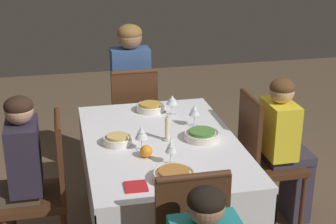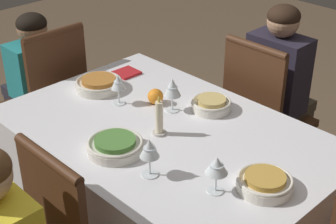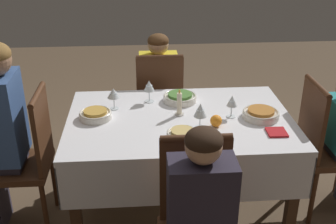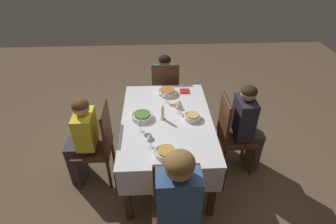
{
  "view_description": "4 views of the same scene",
  "coord_description": "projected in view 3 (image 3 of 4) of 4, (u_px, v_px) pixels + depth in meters",
  "views": [
    {
      "loc": [
        2.8,
        -0.57,
        2.01
      ],
      "look_at": [
        -0.04,
        0.05,
        0.89
      ],
      "focal_mm": 55.0,
      "sensor_mm": 36.0,
      "label": 1
    },
    {
      "loc": [
        -1.31,
        1.26,
        1.83
      ],
      "look_at": [
        0.02,
        -0.03,
        0.79
      ],
      "focal_mm": 55.0,
      "sensor_mm": 36.0,
      "label": 2
    },
    {
      "loc": [
        -0.24,
        -2.32,
        1.88
      ],
      "look_at": [
        -0.08,
        -0.06,
        0.79
      ],
      "focal_mm": 45.0,
      "sensor_mm": 36.0,
      "label": 3
    },
    {
      "loc": [
        -2.15,
        0.1,
        2.32
      ],
      "look_at": [
        -0.09,
        -0.01,
        0.87
      ],
      "focal_mm": 28.0,
      "sensor_mm": 36.0,
      "label": 4
    }
  ],
  "objects": [
    {
      "name": "wine_glass_east",
      "position": [
        232.0,
        102.0,
        2.57
      ],
      "size": [
        0.06,
        0.06,
        0.14
      ],
      "color": "white",
      "rests_on": "dining_table"
    },
    {
      "name": "ground_plane",
      "position": [
        179.0,
        211.0,
        2.91
      ],
      "size": [
        8.0,
        8.0,
        0.0
      ],
      "primitive_type": "plane",
      "color": "brown"
    },
    {
      "name": "chair_west",
      "position": [
        28.0,
        156.0,
        2.6
      ],
      "size": [
        0.38,
        0.38,
        0.93
      ],
      "rotation": [
        0.0,
        0.0,
        -1.57
      ],
      "color": "#472816",
      "rests_on": "ground_plane"
    },
    {
      "name": "wine_glass_west",
      "position": [
        114.0,
        94.0,
        2.67
      ],
      "size": [
        0.08,
        0.08,
        0.14
      ],
      "color": "white",
      "rests_on": "dining_table"
    },
    {
      "name": "chair_south",
      "position": [
        197.0,
        221.0,
        2.05
      ],
      "size": [
        0.38,
        0.38,
        0.93
      ],
      "color": "#472816",
      "rests_on": "ground_plane"
    },
    {
      "name": "bowl_south",
      "position": [
        182.0,
        134.0,
        2.35
      ],
      "size": [
        0.18,
        0.18,
        0.06
      ],
      "color": "silver",
      "rests_on": "dining_table"
    },
    {
      "name": "bowl_west",
      "position": [
        95.0,
        114.0,
        2.58
      ],
      "size": [
        0.2,
        0.2,
        0.06
      ],
      "color": "silver",
      "rests_on": "dining_table"
    },
    {
      "name": "orange_fruit",
      "position": [
        216.0,
        121.0,
        2.48
      ],
      "size": [
        0.07,
        0.07,
        0.07
      ],
      "primitive_type": "sphere",
      "color": "orange",
      "rests_on": "dining_table"
    },
    {
      "name": "wine_glass_north",
      "position": [
        149.0,
        87.0,
        2.77
      ],
      "size": [
        0.07,
        0.07,
        0.15
      ],
      "color": "white",
      "rests_on": "dining_table"
    },
    {
      "name": "bowl_east",
      "position": [
        261.0,
        114.0,
        2.59
      ],
      "size": [
        0.23,
        0.23,
        0.06
      ],
      "color": "silver",
      "rests_on": "dining_table"
    },
    {
      "name": "chair_east",
      "position": [
        324.0,
        144.0,
        2.73
      ],
      "size": [
        0.38,
        0.38,
        0.93
      ],
      "rotation": [
        0.0,
        0.0,
        1.57
      ],
      "color": "#472816",
      "rests_on": "ground_plane"
    },
    {
      "name": "wine_glass_south",
      "position": [
        200.0,
        111.0,
        2.44
      ],
      "size": [
        0.08,
        0.08,
        0.16
      ],
      "color": "white",
      "rests_on": "dining_table"
    },
    {
      "name": "bowl_north",
      "position": [
        180.0,
        97.0,
        2.81
      ],
      "size": [
        0.22,
        0.22,
        0.06
      ],
      "color": "silver",
      "rests_on": "dining_table"
    },
    {
      "name": "candle_centerpiece",
      "position": [
        180.0,
        105.0,
        2.61
      ],
      "size": [
        0.06,
        0.06,
        0.17
      ],
      "color": "beige",
      "rests_on": "dining_table"
    },
    {
      "name": "chair_north",
      "position": [
        159.0,
        102.0,
        3.32
      ],
      "size": [
        0.38,
        0.38,
        0.93
      ],
      "rotation": [
        0.0,
        0.0,
        3.14
      ],
      "color": "#472816",
      "rests_on": "ground_plane"
    },
    {
      "name": "person_child_yellow",
      "position": [
        158.0,
        88.0,
        3.44
      ],
      "size": [
        0.3,
        0.33,
        1.04
      ],
      "rotation": [
        0.0,
        0.0,
        3.14
      ],
      "color": "#383342",
      "rests_on": "ground_plane"
    },
    {
      "name": "napkin_red_folded",
      "position": [
        277.0,
        132.0,
        2.42
      ],
      "size": [
        0.11,
        0.12,
        0.01
      ],
      "rotation": [
        0.0,
        0.0,
        -0.02
      ],
      "color": "red",
      "rests_on": "dining_table"
    },
    {
      "name": "dining_table",
      "position": [
        180.0,
        131.0,
        2.64
      ],
      "size": [
        1.39,
        0.93,
        0.72
      ],
      "color": "silver",
      "rests_on": "ground_plane"
    }
  ]
}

